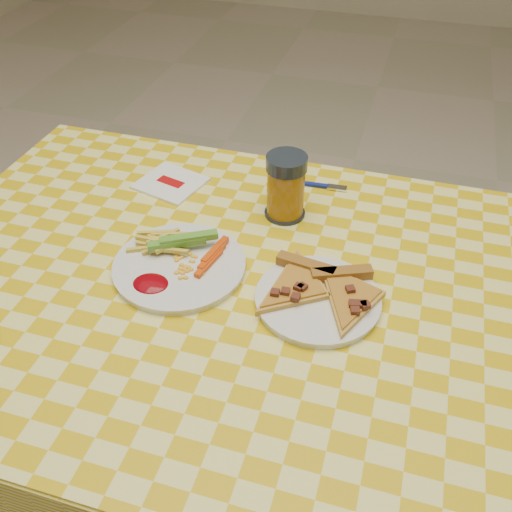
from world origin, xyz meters
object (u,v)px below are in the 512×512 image
object	(u,v)px
plate_left	(180,267)
drink_glass	(286,187)
plate_right	(318,300)
table	(245,313)

from	to	relation	value
plate_left	drink_glass	size ratio (longest dim) A/B	1.76
plate_left	plate_right	world-z (taller)	same
plate_left	drink_glass	xyz separation A→B (m)	(0.14, 0.22, 0.06)
plate_right	drink_glass	distance (m)	0.27
plate_right	plate_left	bearing A→B (deg)	177.23
plate_right	drink_glass	bearing A→B (deg)	116.78
table	plate_left	xyz separation A→B (m)	(-0.12, 0.00, 0.08)
table	plate_left	world-z (taller)	plate_left
plate_left	plate_right	distance (m)	0.26
plate_left	plate_right	xyz separation A→B (m)	(0.26, -0.01, 0.00)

